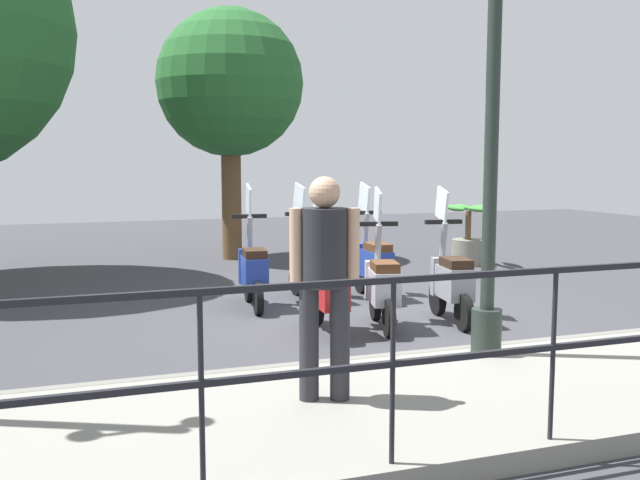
# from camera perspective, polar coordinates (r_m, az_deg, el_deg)

# --- Properties ---
(ground_plane) EXTENTS (28.00, 28.00, 0.00)m
(ground_plane) POSITION_cam_1_polar(r_m,az_deg,el_deg) (8.57, 3.62, -6.01)
(ground_plane) COLOR #38383D
(promenade_walkway) EXTENTS (2.20, 20.00, 0.15)m
(promenade_walkway) POSITION_cam_1_polar(r_m,az_deg,el_deg) (5.87, 15.86, -11.43)
(promenade_walkway) COLOR gray
(promenade_walkway) RESTS_ON ground_plane
(fence_railing) EXTENTS (0.04, 16.03, 1.07)m
(fence_railing) POSITION_cam_1_polar(r_m,az_deg,el_deg) (4.88, 23.24, -5.54)
(fence_railing) COLOR black
(fence_railing) RESTS_ON promenade_walkway
(lamp_post_near) EXTENTS (0.26, 0.90, 4.57)m
(lamp_post_near) POSITION_cam_1_polar(r_m,az_deg,el_deg) (6.31, 13.60, 9.30)
(lamp_post_near) COLOR #232D28
(lamp_post_near) RESTS_ON promenade_walkway
(pedestrian_distant) EXTENTS (0.40, 0.47, 1.59)m
(pedestrian_distant) POSITION_cam_1_polar(r_m,az_deg,el_deg) (4.99, 0.36, -2.48)
(pedestrian_distant) COLOR #28282D
(pedestrian_distant) RESTS_ON promenade_walkway
(tree_distant) EXTENTS (2.66, 2.66, 4.55)m
(tree_distant) POSITION_cam_1_polar(r_m,az_deg,el_deg) (13.29, -7.22, 12.24)
(tree_distant) COLOR brown
(tree_distant) RESTS_ON ground_plane
(potted_palm) EXTENTS (1.06, 0.66, 1.05)m
(potted_palm) POSITION_cam_1_polar(r_m,az_deg,el_deg) (12.72, 11.75, 0.03)
(potted_palm) COLOR slate
(potted_palm) RESTS_ON ground_plane
(scooter_near_0) EXTENTS (1.23, 0.46, 1.54)m
(scooter_near_0) POSITION_cam_1_polar(r_m,az_deg,el_deg) (8.20, 10.44, -3.23)
(scooter_near_0) COLOR black
(scooter_near_0) RESTS_ON ground_plane
(scooter_near_1) EXTENTS (1.21, 0.51, 1.54)m
(scooter_near_1) POSITION_cam_1_polar(r_m,az_deg,el_deg) (7.84, 5.00, -3.60)
(scooter_near_1) COLOR black
(scooter_near_1) RESTS_ON ground_plane
(scooter_near_2) EXTENTS (1.23, 0.44, 1.54)m
(scooter_near_2) POSITION_cam_1_polar(r_m,az_deg,el_deg) (7.59, 0.58, -3.92)
(scooter_near_2) COLOR black
(scooter_near_2) RESTS_ON ground_plane
(scooter_far_0) EXTENTS (1.23, 0.44, 1.54)m
(scooter_far_0) POSITION_cam_1_polar(r_m,az_deg,el_deg) (9.48, 4.28, -1.83)
(scooter_far_0) COLOR black
(scooter_far_0) RESTS_ON ground_plane
(scooter_far_1) EXTENTS (1.23, 0.44, 1.54)m
(scooter_far_1) POSITION_cam_1_polar(r_m,az_deg,el_deg) (9.31, -0.86, -1.96)
(scooter_far_1) COLOR black
(scooter_far_1) RESTS_ON ground_plane
(scooter_far_2) EXTENTS (1.23, 0.44, 1.54)m
(scooter_far_2) POSITION_cam_1_polar(r_m,az_deg,el_deg) (8.89, -5.38, -2.39)
(scooter_far_2) COLOR black
(scooter_far_2) RESTS_ON ground_plane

